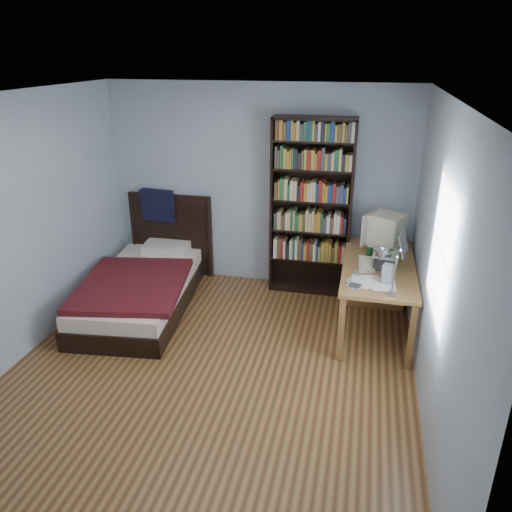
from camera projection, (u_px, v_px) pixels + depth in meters
name	position (u px, v px, depth m)	size (l,w,h in m)	color
room	(210.00, 249.00, 4.29)	(4.20, 4.24, 2.50)	brown
desk	(376.00, 275.00, 5.78)	(0.75, 1.60, 0.73)	brown
crt_monitor	(384.00, 230.00, 5.57)	(0.50, 0.46, 0.43)	beige
laptop	(388.00, 258.00, 5.16)	(0.37, 0.36, 0.39)	#2D2D30
desk_lamp	(383.00, 259.00, 4.09)	(0.25, 0.54, 0.64)	#99999E
keyboard	(366.00, 264.00, 5.24)	(0.16, 0.42, 0.03)	#B5A997
speaker	(388.00, 274.00, 4.82)	(0.10, 0.10, 0.19)	gray
soda_can	(370.00, 251.00, 5.46)	(0.07, 0.07, 0.12)	#083E1C
mouse	(379.00, 254.00, 5.49)	(0.07, 0.12, 0.04)	silver
phone_silver	(358.00, 274.00, 5.03)	(0.06, 0.11, 0.02)	#B7B7BC
phone_grey	(349.00, 281.00, 4.87)	(0.04, 0.08, 0.02)	gray
external_drive	(355.00, 287.00, 4.76)	(0.11, 0.11, 0.02)	gray
bookshelf	(311.00, 208.00, 5.97)	(0.96, 0.30, 2.14)	black
bed	(144.00, 284.00, 5.93)	(1.35, 2.23, 1.16)	black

